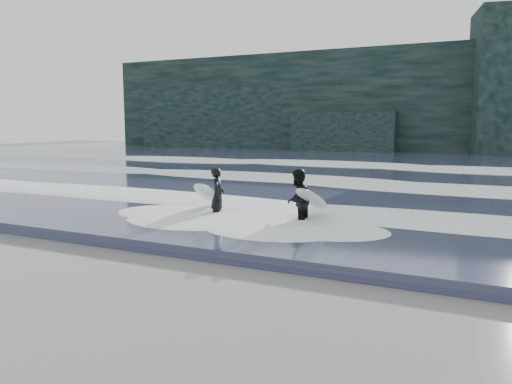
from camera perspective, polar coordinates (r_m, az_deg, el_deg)
ground at (r=8.45m, az=-16.74°, el=-12.76°), size 120.00×120.00×0.00m
sea at (r=35.30m, az=16.96°, el=2.99°), size 90.00×52.00×0.30m
headland at (r=52.09m, az=20.16°, el=9.65°), size 70.00×9.00×10.00m
foam_near at (r=15.94m, az=5.60°, el=-1.31°), size 60.00×3.20×0.20m
foam_mid at (r=22.57m, az=11.79°, el=1.30°), size 60.00×4.00×0.24m
foam_far at (r=31.34m, az=15.83°, el=3.01°), size 60.00×4.80×0.30m
surfer_left at (r=14.84m, az=-4.77°, el=-0.29°), size 1.36×2.30×1.65m
surfer_right at (r=13.56m, az=5.02°, el=-0.94°), size 1.13×2.19×1.70m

